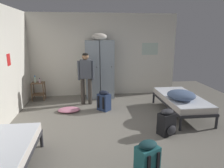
# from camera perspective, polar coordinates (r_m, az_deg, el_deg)

# --- Properties ---
(ground_plane) EXTENTS (8.45, 8.45, 0.00)m
(ground_plane) POSITION_cam_1_polar(r_m,az_deg,el_deg) (4.70, 0.39, -12.10)
(ground_plane) COLOR slate
(room_backdrop) EXTENTS (4.91, 5.34, 2.70)m
(room_backdrop) POSITION_cam_1_polar(r_m,az_deg,el_deg) (5.57, -14.27, 6.13)
(room_backdrop) COLOR silver
(room_backdrop) RESTS_ON ground_plane
(locker_bank) EXTENTS (0.90, 0.55, 2.07)m
(locker_bank) POSITION_cam_1_polar(r_m,az_deg,el_deg) (6.66, -3.46, 4.42)
(locker_bank) COLOR #8C99A3
(locker_bank) RESTS_ON ground_plane
(shelf_unit) EXTENTS (0.38, 0.30, 0.57)m
(shelf_unit) POSITION_cam_1_polar(r_m,az_deg,el_deg) (6.86, -19.74, -1.44)
(shelf_unit) COLOR brown
(shelf_unit) RESTS_ON ground_plane
(bed_right) EXTENTS (0.90, 1.90, 0.49)m
(bed_right) POSITION_cam_1_polar(r_m,az_deg,el_deg) (5.63, 18.56, -4.22)
(bed_right) COLOR #28282D
(bed_right) RESTS_ON ground_plane
(bedding_heap) EXTENTS (0.67, 0.70, 0.23)m
(bedding_heap) POSITION_cam_1_polar(r_m,az_deg,el_deg) (5.27, 18.65, -2.91)
(bedding_heap) COLOR slate
(bedding_heap) RESTS_ON bed_right
(person_traveler) EXTENTS (0.48, 0.21, 1.52)m
(person_traveler) POSITION_cam_1_polar(r_m,az_deg,el_deg) (6.01, -7.25, 2.81)
(person_traveler) COLOR #3D3833
(person_traveler) RESTS_ON ground_plane
(water_bottle) EXTENTS (0.06, 0.06, 0.22)m
(water_bottle) POSITION_cam_1_polar(r_m,az_deg,el_deg) (6.82, -20.58, 1.20)
(water_bottle) COLOR silver
(water_bottle) RESTS_ON shelf_unit
(lotion_bottle) EXTENTS (0.06, 0.06, 0.15)m
(lotion_bottle) POSITION_cam_1_polar(r_m,az_deg,el_deg) (6.74, -19.44, 0.88)
(lotion_bottle) COLOR beige
(lotion_bottle) RESTS_ON shelf_unit
(backpack_teal) EXTENTS (0.39, 0.40, 0.55)m
(backpack_teal) POSITION_cam_1_polar(r_m,az_deg,el_deg) (3.26, 9.62, -19.79)
(backpack_teal) COLOR #23666B
(backpack_teal) RESTS_ON ground_plane
(backpack_black) EXTENTS (0.39, 0.40, 0.55)m
(backpack_black) POSITION_cam_1_polar(r_m,az_deg,el_deg) (4.47, 14.97, -10.33)
(backpack_black) COLOR black
(backpack_black) RESTS_ON ground_plane
(backpack_navy) EXTENTS (0.42, 0.42, 0.55)m
(backpack_navy) POSITION_cam_1_polar(r_m,az_deg,el_deg) (5.65, -2.17, -4.72)
(backpack_navy) COLOR navy
(backpack_navy) RESTS_ON ground_plane
(clothes_pile_pink) EXTENTS (0.59, 0.43, 0.10)m
(clothes_pile_pink) POSITION_cam_1_polar(r_m,az_deg,el_deg) (5.73, -11.88, -7.00)
(clothes_pile_pink) COLOR pink
(clothes_pile_pink) RESTS_ON ground_plane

